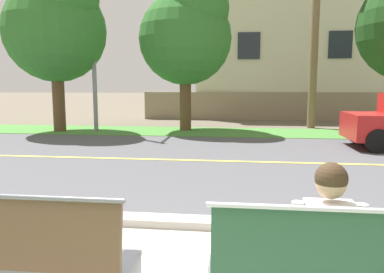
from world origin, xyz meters
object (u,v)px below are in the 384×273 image
seated_person_white (325,237)px  shade_tree_far_left (57,24)px  bench_left (23,259)px  streetlamp (94,14)px  shade_tree_left (188,31)px

seated_person_white → shade_tree_far_left: shade_tree_far_left is taller
bench_left → shade_tree_far_left: size_ratio=0.28×
streetlamp → shade_tree_far_left: streetlamp is taller
streetlamp → shade_tree_far_left: bearing=-164.9°
seated_person_white → shade_tree_left: 12.48m
streetlamp → shade_tree_left: bearing=10.0°
shade_tree_left → seated_person_white: bearing=-77.6°
shade_tree_left → streetlamp: bearing=-170.0°
streetlamp → shade_tree_far_left: 1.39m
seated_person_white → shade_tree_far_left: size_ratio=0.20×
streetlamp → shade_tree_far_left: (-1.29, -0.35, -0.38)m
streetlamp → shade_tree_left: streetlamp is taller
streetlamp → shade_tree_left: (3.43, 0.60, -0.61)m
seated_person_white → shade_tree_left: bearing=102.4°
seated_person_white → streetlamp: bearing=118.2°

